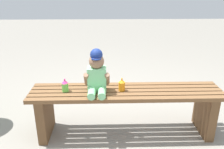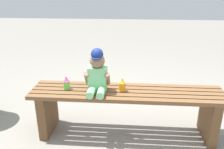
{
  "view_description": "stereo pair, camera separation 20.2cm",
  "coord_description": "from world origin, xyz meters",
  "px_view_note": "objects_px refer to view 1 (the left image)",
  "views": [
    {
      "loc": [
        -0.19,
        -1.96,
        1.4
      ],
      "look_at": [
        -0.14,
        -0.05,
        0.65
      ],
      "focal_mm": 37.19,
      "sensor_mm": 36.0,
      "label": 1
    },
    {
      "loc": [
        0.01,
        -1.96,
        1.4
      ],
      "look_at": [
        -0.14,
        -0.05,
        0.65
      ],
      "focal_mm": 37.19,
      "sensor_mm": 36.0,
      "label": 2
    }
  ],
  "objects_px": {
    "sippy_cup_right": "(122,85)",
    "park_bench": "(126,104)",
    "child_figure": "(97,74)",
    "sippy_cup_left": "(65,86)"
  },
  "relations": [
    {
      "from": "sippy_cup_right",
      "to": "park_bench",
      "type": "bearing_deg",
      "value": 6.64
    },
    {
      "from": "child_figure",
      "to": "sippy_cup_left",
      "type": "height_order",
      "value": "child_figure"
    },
    {
      "from": "park_bench",
      "to": "child_figure",
      "type": "bearing_deg",
      "value": -176.68
    },
    {
      "from": "child_figure",
      "to": "sippy_cup_right",
      "type": "distance_m",
      "value": 0.26
    },
    {
      "from": "park_bench",
      "to": "sippy_cup_right",
      "type": "bearing_deg",
      "value": -173.36
    },
    {
      "from": "park_bench",
      "to": "sippy_cup_left",
      "type": "bearing_deg",
      "value": -179.48
    },
    {
      "from": "park_bench",
      "to": "sippy_cup_left",
      "type": "xyz_separation_m",
      "value": [
        -0.57,
        -0.01,
        0.21
      ]
    },
    {
      "from": "park_bench",
      "to": "sippy_cup_right",
      "type": "height_order",
      "value": "sippy_cup_right"
    },
    {
      "from": "sippy_cup_left",
      "to": "sippy_cup_right",
      "type": "height_order",
      "value": "same"
    },
    {
      "from": "child_figure",
      "to": "sippy_cup_left",
      "type": "relative_size",
      "value": 3.26
    }
  ]
}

